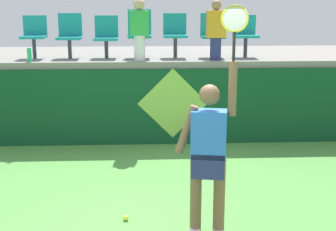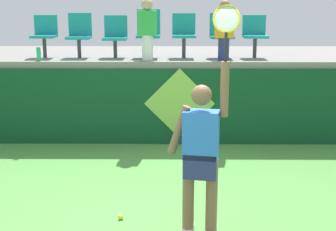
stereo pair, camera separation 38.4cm
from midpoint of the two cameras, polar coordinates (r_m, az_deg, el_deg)
ground_plane at (r=5.96m, az=-1.84°, el=-12.41°), size 40.00×40.00×0.00m
court_back_wall at (r=8.87m, az=-1.01°, el=1.11°), size 10.94×0.20×1.38m
spectator_platform at (r=10.11m, az=-0.81°, el=6.97°), size 10.94×2.87×0.12m
tennis_player at (r=5.32m, az=5.97°, el=-4.32°), size 0.75×0.32×2.54m
tennis_ball at (r=6.03m, az=-3.68°, el=-11.75°), size 0.07×0.07×0.07m
water_bottle at (r=9.05m, az=-13.69°, el=6.98°), size 0.08×0.08×0.25m
stadium_chair_0 at (r=9.58m, az=-13.08°, el=9.33°), size 0.44×0.42×0.79m
stadium_chair_1 at (r=9.46m, az=-9.16°, el=9.47°), size 0.44×0.42×0.83m
stadium_chair_2 at (r=9.37m, az=-4.99°, el=9.40°), size 0.44×0.42×0.78m
stadium_chair_3 at (r=9.33m, az=-1.11°, el=9.82°), size 0.44×0.42×0.89m
stadium_chair_4 at (r=9.33m, az=3.06°, el=9.65°), size 0.44×0.42×0.82m
stadium_chair_5 at (r=9.39m, az=7.46°, el=9.54°), size 0.44×0.42×0.83m
stadium_chair_6 at (r=9.48m, az=11.26°, el=9.38°), size 0.44×0.42×0.79m
spectator_0 at (r=8.92m, az=-1.19°, el=10.19°), size 0.34×0.21×1.09m
spectator_1 at (r=8.94m, az=7.81°, el=9.92°), size 0.34×0.20×1.07m
wall_signage_mount at (r=8.94m, az=2.56°, el=-3.35°), size 1.27×0.01×1.40m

